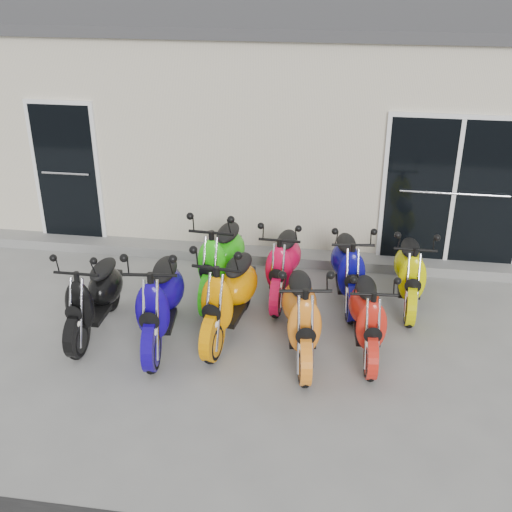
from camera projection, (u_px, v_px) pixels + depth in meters
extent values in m
plane|color=gray|center=(249.00, 330.00, 8.04)|extent=(80.00, 80.00, 0.00)
cube|color=beige|center=(294.00, 109.00, 11.97)|extent=(14.00, 6.00, 3.20)
cube|color=#3F3F42|center=(296.00, 14.00, 11.24)|extent=(14.20, 6.20, 0.16)
cube|color=gray|center=(270.00, 256.00, 9.81)|extent=(14.00, 0.40, 0.15)
cube|color=black|center=(67.00, 169.00, 9.87)|extent=(1.07, 0.08, 2.22)
cube|color=black|center=(454.00, 188.00, 9.07)|extent=(2.02, 0.08, 2.22)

